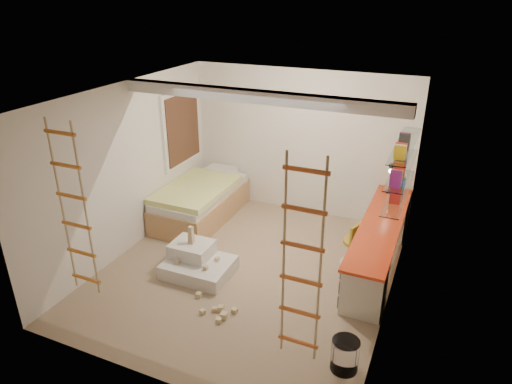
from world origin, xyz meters
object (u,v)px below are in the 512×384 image
at_px(swivel_chair, 355,251).
at_px(desk, 379,243).
at_px(bed, 201,201).
at_px(play_platform, 197,262).

bearing_deg(swivel_chair, desk, 19.45).
bearing_deg(swivel_chair, bed, 170.62).
height_order(desk, swivel_chair, desk).
xyz_separation_m(desk, play_platform, (-2.38, -1.19, -0.24)).
xyz_separation_m(bed, swivel_chair, (2.88, -0.48, -0.07)).
xyz_separation_m(desk, bed, (-3.20, 0.36, -0.07)).
bearing_deg(play_platform, bed, 117.64).
distance_m(desk, swivel_chair, 0.36).
bearing_deg(bed, desk, -6.49).
distance_m(desk, bed, 3.22).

